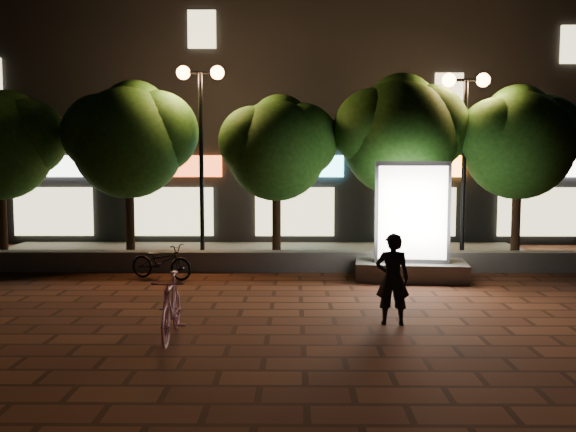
{
  "coord_description": "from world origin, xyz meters",
  "views": [
    {
      "loc": [
        0.96,
        -11.08,
        2.71
      ],
      "look_at": [
        0.85,
        1.5,
        1.61
      ],
      "focal_mm": 37.96,
      "sensor_mm": 36.0,
      "label": 1
    }
  ],
  "objects_px": {
    "tree_far_right": "(520,138)",
    "scooter_pink": "(171,307)",
    "tree_mid": "(278,144)",
    "street_lamp_right": "(465,118)",
    "scooter_parked": "(161,261)",
    "tree_far_left": "(2,141)",
    "ad_kiosk": "(411,232)",
    "tree_right": "(401,131)",
    "tree_left": "(131,136)",
    "street_lamp_left": "(201,113)",
    "rider": "(392,279)"
  },
  "relations": [
    {
      "from": "tree_far_right",
      "to": "scooter_pink",
      "type": "distance_m",
      "value": 11.23
    },
    {
      "from": "tree_far_right",
      "to": "scooter_pink",
      "type": "xyz_separation_m",
      "value": [
        -7.97,
        -7.37,
        -2.86
      ]
    },
    {
      "from": "tree_mid",
      "to": "street_lamp_right",
      "type": "bearing_deg",
      "value": -3.04
    },
    {
      "from": "scooter_parked",
      "to": "tree_far_left",
      "type": "bearing_deg",
      "value": 82.06
    },
    {
      "from": "tree_far_right",
      "to": "ad_kiosk",
      "type": "xyz_separation_m",
      "value": [
        -3.36,
        -2.52,
        -2.26
      ]
    },
    {
      "from": "tree_right",
      "to": "scooter_pink",
      "type": "height_order",
      "value": "tree_right"
    },
    {
      "from": "tree_mid",
      "to": "scooter_parked",
      "type": "bearing_deg",
      "value": -136.55
    },
    {
      "from": "tree_left",
      "to": "tree_right",
      "type": "height_order",
      "value": "tree_right"
    },
    {
      "from": "street_lamp_left",
      "to": "ad_kiosk",
      "type": "height_order",
      "value": "street_lamp_left"
    },
    {
      "from": "rider",
      "to": "street_lamp_right",
      "type": "bearing_deg",
      "value": -111.11
    },
    {
      "from": "tree_right",
      "to": "street_lamp_right",
      "type": "bearing_deg",
      "value": -9.1
    },
    {
      "from": "tree_right",
      "to": "ad_kiosk",
      "type": "bearing_deg",
      "value": -93.74
    },
    {
      "from": "tree_right",
      "to": "scooter_parked",
      "type": "bearing_deg",
      "value": -157.06
    },
    {
      "from": "tree_left",
      "to": "ad_kiosk",
      "type": "distance_m",
      "value": 7.92
    },
    {
      "from": "ad_kiosk",
      "to": "scooter_parked",
      "type": "xyz_separation_m",
      "value": [
        -5.81,
        -0.01,
        -0.69
      ]
    },
    {
      "from": "tree_right",
      "to": "street_lamp_left",
      "type": "distance_m",
      "value": 5.38
    },
    {
      "from": "tree_far_left",
      "to": "tree_right",
      "type": "distance_m",
      "value": 10.81
    },
    {
      "from": "tree_left",
      "to": "street_lamp_left",
      "type": "height_order",
      "value": "street_lamp_left"
    },
    {
      "from": "tree_mid",
      "to": "street_lamp_left",
      "type": "distance_m",
      "value": 2.22
    },
    {
      "from": "street_lamp_right",
      "to": "rider",
      "type": "bearing_deg",
      "value": -114.83
    },
    {
      "from": "street_lamp_left",
      "to": "ad_kiosk",
      "type": "xyz_separation_m",
      "value": [
        5.19,
        -2.26,
        -2.92
      ]
    },
    {
      "from": "ad_kiosk",
      "to": "rider",
      "type": "bearing_deg",
      "value": -105.12
    },
    {
      "from": "tree_far_left",
      "to": "tree_right",
      "type": "height_order",
      "value": "tree_right"
    },
    {
      "from": "scooter_pink",
      "to": "rider",
      "type": "height_order",
      "value": "rider"
    },
    {
      "from": "rider",
      "to": "scooter_parked",
      "type": "xyz_separation_m",
      "value": [
        -4.74,
        3.96,
        -0.36
      ]
    },
    {
      "from": "rider",
      "to": "street_lamp_left",
      "type": "bearing_deg",
      "value": -52.81
    },
    {
      "from": "tree_left",
      "to": "street_lamp_left",
      "type": "bearing_deg",
      "value": -7.7
    },
    {
      "from": "tree_left",
      "to": "scooter_pink",
      "type": "relative_size",
      "value": 2.91
    },
    {
      "from": "tree_mid",
      "to": "rider",
      "type": "height_order",
      "value": "tree_mid"
    },
    {
      "from": "tree_far_left",
      "to": "tree_far_right",
      "type": "relative_size",
      "value": 0.97
    },
    {
      "from": "tree_mid",
      "to": "tree_far_right",
      "type": "bearing_deg",
      "value": 0.0
    },
    {
      "from": "tree_far_right",
      "to": "street_lamp_right",
      "type": "height_order",
      "value": "street_lamp_right"
    },
    {
      "from": "tree_left",
      "to": "tree_mid",
      "type": "xyz_separation_m",
      "value": [
        4.0,
        -0.0,
        -0.23
      ]
    },
    {
      "from": "tree_right",
      "to": "street_lamp_right",
      "type": "height_order",
      "value": "tree_right"
    },
    {
      "from": "street_lamp_right",
      "to": "tree_far_left",
      "type": "bearing_deg",
      "value": 178.79
    },
    {
      "from": "tree_far_right",
      "to": "tree_right",
      "type": "bearing_deg",
      "value": 180.0
    },
    {
      "from": "tree_far_left",
      "to": "tree_right",
      "type": "relative_size",
      "value": 0.91
    },
    {
      "from": "tree_mid",
      "to": "street_lamp_left",
      "type": "relative_size",
      "value": 0.87
    },
    {
      "from": "street_lamp_left",
      "to": "street_lamp_right",
      "type": "xyz_separation_m",
      "value": [
        7.0,
        0.0,
        -0.13
      ]
    },
    {
      "from": "ad_kiosk",
      "to": "tree_far_left",
      "type": "bearing_deg",
      "value": 166.66
    },
    {
      "from": "street_lamp_left",
      "to": "tree_far_left",
      "type": "bearing_deg",
      "value": 177.24
    },
    {
      "from": "tree_far_right",
      "to": "street_lamp_left",
      "type": "bearing_deg",
      "value": -178.24
    },
    {
      "from": "tree_left",
      "to": "tree_right",
      "type": "bearing_deg",
      "value": 0.0
    },
    {
      "from": "scooter_pink",
      "to": "scooter_parked",
      "type": "distance_m",
      "value": 4.99
    },
    {
      "from": "scooter_parked",
      "to": "tree_right",
      "type": "bearing_deg",
      "value": -47.35
    },
    {
      "from": "tree_far_left",
      "to": "tree_mid",
      "type": "xyz_separation_m",
      "value": [
        7.5,
        -0.0,
        -0.08
      ]
    },
    {
      "from": "tree_far_left",
      "to": "scooter_parked",
      "type": "relative_size",
      "value": 2.93
    },
    {
      "from": "rider",
      "to": "tree_left",
      "type": "bearing_deg",
      "value": -43.24
    },
    {
      "from": "scooter_pink",
      "to": "rider",
      "type": "distance_m",
      "value": 3.65
    },
    {
      "from": "tree_mid",
      "to": "tree_right",
      "type": "distance_m",
      "value": 3.32
    }
  ]
}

